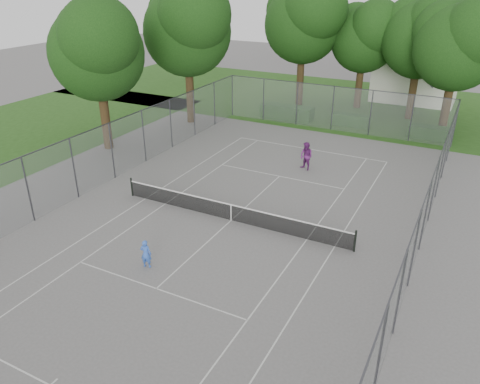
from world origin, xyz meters
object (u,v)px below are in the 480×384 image
at_px(tennis_net, 231,212).
at_px(house, 419,61).
at_px(woman_player, 306,156).
at_px(girl_player, 146,254).

height_order(tennis_net, house, house).
bearing_deg(woman_player, house, 103.94).
xyz_separation_m(tennis_net, woman_player, (1.05, 8.19, 0.40)).
bearing_deg(house, girl_player, -99.04).
height_order(tennis_net, woman_player, woman_player).
height_order(house, woman_player, house).
relative_size(tennis_net, woman_player, 7.06).
bearing_deg(tennis_net, house, 81.80).
bearing_deg(house, tennis_net, -98.20).
distance_m(tennis_net, woman_player, 8.27).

